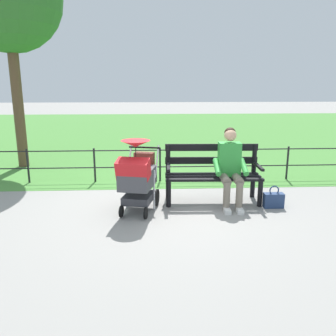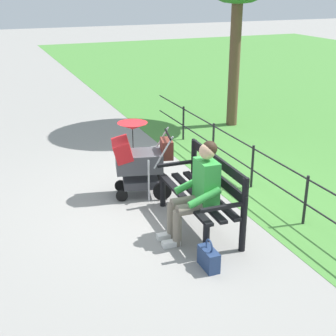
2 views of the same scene
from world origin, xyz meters
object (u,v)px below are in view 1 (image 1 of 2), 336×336
(person_on_bench, at_px, (230,165))
(stroller, at_px, (138,175))
(park_bench, at_px, (212,171))
(handbag, at_px, (274,200))

(person_on_bench, height_order, stroller, person_on_bench)
(park_bench, relative_size, person_on_bench, 1.27)
(person_on_bench, bearing_deg, handbag, 165.14)
(park_bench, height_order, handbag, park_bench)
(stroller, xyz_separation_m, handbag, (-2.20, -0.08, -0.47))
(park_bench, bearing_deg, handbag, 156.73)
(person_on_bench, xyz_separation_m, stroller, (1.50, 0.26, -0.08))
(park_bench, distance_m, handbag, 1.10)
(park_bench, xyz_separation_m, person_on_bench, (-0.25, 0.22, 0.15))
(person_on_bench, distance_m, stroller, 1.53)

